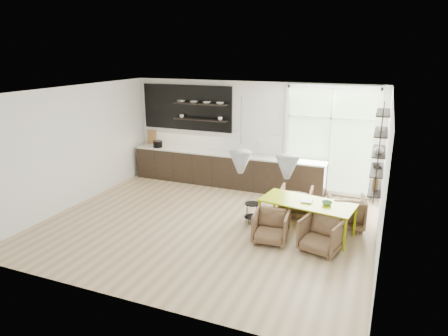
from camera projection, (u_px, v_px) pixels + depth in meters
room at (249, 151)px, 9.16m from camera, size 7.02×6.01×2.91m
kitchen_run at (223, 164)px, 11.28m from camera, size 5.54×0.69×2.75m
right_shelving at (379, 154)px, 8.18m from camera, size 0.26×1.22×1.90m
dining_table at (307, 204)px, 8.23m from camera, size 2.01×1.15×0.69m
armchair_back_left at (296, 201)px, 9.23m from camera, size 0.77×0.79×0.67m
armchair_back_right at (346, 211)px, 8.60m from camera, size 0.90×0.91×0.71m
armchair_front_left at (271, 227)px, 7.95m from camera, size 0.73×0.75×0.63m
armchair_front_right at (321, 235)px, 7.57m from camera, size 0.87×0.88×0.66m
wire_stool at (252, 210)px, 8.86m from camera, size 0.35×0.35×0.45m
table_book at (302, 200)px, 8.29m from camera, size 0.22×0.30×0.03m
table_bowl at (327, 203)px, 8.07m from camera, size 0.24×0.24×0.06m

